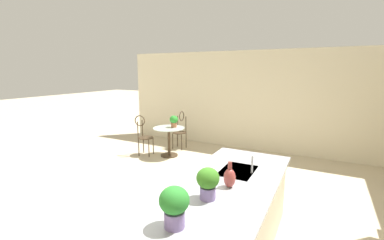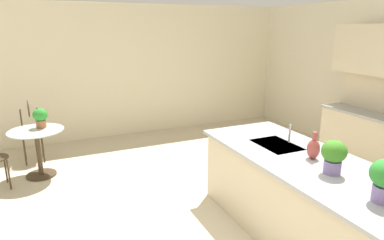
# 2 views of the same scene
# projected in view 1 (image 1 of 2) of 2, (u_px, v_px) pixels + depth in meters

# --- Properties ---
(ground_plane) EXTENTS (40.00, 40.00, 0.00)m
(ground_plane) POSITION_uv_depth(u_px,v_px,m) (171.00, 228.00, 3.61)
(ground_plane) COLOR beige
(wall_left_window) EXTENTS (0.12, 7.80, 2.70)m
(wall_left_window) POSITION_uv_depth(u_px,v_px,m) (253.00, 101.00, 7.07)
(wall_left_window) COLOR beige
(wall_left_window) RESTS_ON ground
(kitchen_island) EXTENTS (2.80, 1.06, 0.92)m
(kitchen_island) POSITION_uv_depth(u_px,v_px,m) (221.00, 226.00, 2.88)
(kitchen_island) COLOR beige
(kitchen_island) RESTS_ON ground
(bistro_table) EXTENTS (0.80, 0.80, 0.74)m
(bistro_table) POSITION_uv_depth(u_px,v_px,m) (169.00, 139.00, 6.62)
(bistro_table) COLOR #3D2D1E
(bistro_table) RESTS_ON ground
(chair_near_window) EXTENTS (0.46, 0.51, 1.04)m
(chair_near_window) POSITION_uv_depth(u_px,v_px,m) (144.00, 133.00, 6.68)
(chair_near_window) COLOR #3D2D1E
(chair_near_window) RESTS_ON ground
(chair_by_island) EXTENTS (0.49, 0.40, 1.04)m
(chair_by_island) POSITION_uv_depth(u_px,v_px,m) (180.00, 128.00, 7.28)
(chair_by_island) COLOR #3D2D1E
(chair_by_island) RESTS_ON ground
(sink_faucet) EXTENTS (0.02, 0.02, 0.22)m
(sink_faucet) POSITION_uv_depth(u_px,v_px,m) (252.00, 165.00, 3.17)
(sink_faucet) COLOR #B2B5BA
(sink_faucet) RESTS_ON kitchen_island
(potted_plant_on_table) EXTENTS (0.21, 0.21, 0.30)m
(potted_plant_on_table) POSITION_uv_depth(u_px,v_px,m) (174.00, 121.00, 6.59)
(potted_plant_on_table) COLOR #9E603D
(potted_plant_on_table) RESTS_ON bistro_table
(potted_plant_counter_far) EXTENTS (0.24, 0.24, 0.34)m
(potted_plant_counter_far) POSITION_uv_depth(u_px,v_px,m) (174.00, 204.00, 2.05)
(potted_plant_counter_far) COLOR #7A669E
(potted_plant_counter_far) RESTS_ON kitchen_island
(potted_plant_counter_near) EXTENTS (0.23, 0.23, 0.32)m
(potted_plant_counter_near) POSITION_uv_depth(u_px,v_px,m) (208.00, 181.00, 2.52)
(potted_plant_counter_near) COLOR #7A669E
(potted_plant_counter_near) RESTS_ON kitchen_island
(vase_on_counter) EXTENTS (0.13, 0.13, 0.29)m
(vase_on_counter) POSITION_uv_depth(u_px,v_px,m) (230.00, 177.00, 2.79)
(vase_on_counter) COLOR #993D38
(vase_on_counter) RESTS_ON kitchen_island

